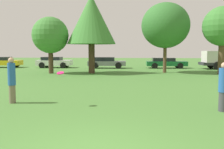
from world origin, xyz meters
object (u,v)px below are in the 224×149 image
tree_0 (50,35)px  tree_2 (165,26)px  frisbee (60,73)px  tree_3 (223,27)px  parked_car_white (54,62)px  person_catcher (223,87)px  parked_car_green (166,63)px  parked_car_grey (106,62)px  person_thrower (12,80)px  parked_car_yellow (2,62)px  tree_1 (91,20)px

tree_0 → tree_2: 10.22m
frisbee → tree_0: 13.68m
tree_3 → parked_car_white: size_ratio=1.43×
person_catcher → parked_car_green: size_ratio=0.37×
parked_car_white → parked_car_green: parked_car_white is taller
tree_2 → parked_car_green: 6.87m
tree_0 → parked_car_green: size_ratio=1.09×
tree_3 → frisbee: bearing=-127.4°
person_catcher → parked_car_grey: (-6.09, 19.75, -0.17)m
frisbee → tree_3: size_ratio=0.05×
person_thrower → frisbee: (2.03, -0.36, 0.31)m
person_catcher → parked_car_yellow: 27.02m
person_thrower → parked_car_white: size_ratio=0.45×
tree_1 → parked_car_yellow: bearing=151.6°
tree_2 → tree_0: bearing=-171.4°
frisbee → parked_car_green: (6.26, 20.04, -0.60)m
tree_0 → frisbee: bearing=-70.1°
tree_0 → tree_3: (14.67, 0.48, 0.66)m
person_thrower → parked_car_green: bearing=72.1°
person_catcher → parked_car_white: person_catcher is taller
parked_car_grey → parked_car_white: bearing=176.3°
frisbee → tree_3: tree_3 is taller
tree_2 → parked_car_yellow: (-18.21, 5.23, -3.56)m
frisbee → tree_2: size_ratio=0.04×
tree_0 → parked_car_yellow: bearing=140.3°
person_thrower → tree_2: tree_2 is taller
tree_0 → tree_3: bearing=1.9°
parked_car_grey → parked_car_yellow: bearing=178.1°
frisbee → parked_car_yellow: frisbee is taller
frisbee → tree_1: bearing=94.5°
tree_3 → parked_car_white: bearing=158.8°
tree_3 → parked_car_yellow: tree_3 is taller
person_catcher → tree_1: (-6.71, 13.45, 3.84)m
frisbee → parked_car_white: (-6.55, 19.64, -0.56)m
parked_car_green → frisbee: bearing=-109.1°
person_thrower → tree_3: size_ratio=0.31×
tree_2 → person_thrower: bearing=-118.4°
parked_car_yellow → frisbee: bearing=-58.5°
tree_1 → tree_2: size_ratio=1.09×
tree_1 → tree_3: size_ratio=1.20×
person_catcher → tree_1: tree_1 is taller
frisbee → person_thrower: bearing=170.0°
person_catcher → parked_car_grey: bearing=-67.9°
person_thrower → tree_1: (0.99, 12.78, 3.76)m
frisbee → tree_1: 13.63m
person_thrower → tree_0: size_ratio=0.36×
tree_2 → tree_3: bearing=-12.8°
frisbee → parked_car_white: bearing=108.4°
tree_1 → tree_2: tree_1 is taller
person_catcher → parked_car_green: (0.60, 20.35, -0.21)m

